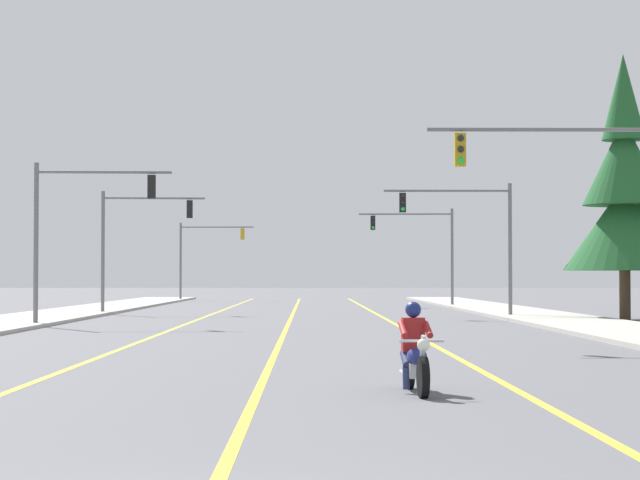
# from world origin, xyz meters

# --- Properties ---
(lane_stripe_center) EXTENTS (0.16, 100.00, 0.01)m
(lane_stripe_center) POSITION_xyz_m (-0.13, 45.00, 0.00)
(lane_stripe_center) COLOR yellow
(lane_stripe_center) RESTS_ON ground
(lane_stripe_left) EXTENTS (0.16, 100.00, 0.01)m
(lane_stripe_left) POSITION_xyz_m (-4.17, 45.00, 0.00)
(lane_stripe_left) COLOR yellow
(lane_stripe_left) RESTS_ON ground
(lane_stripe_right) EXTENTS (0.16, 100.00, 0.01)m
(lane_stripe_right) POSITION_xyz_m (4.10, 45.00, 0.00)
(lane_stripe_right) COLOR yellow
(lane_stripe_right) RESTS_ON ground
(sidewalk_kerb_right) EXTENTS (4.40, 110.00, 0.14)m
(sidewalk_kerb_right) POSITION_xyz_m (11.28, 40.00, 0.07)
(sidewalk_kerb_right) COLOR #ADA89E
(sidewalk_kerb_right) RESTS_ON ground
(sidewalk_kerb_left) EXTENTS (4.40, 110.00, 0.14)m
(sidewalk_kerb_left) POSITION_xyz_m (-11.28, 40.00, 0.07)
(sidewalk_kerb_left) COLOR #ADA89E
(sidewalk_kerb_left) RESTS_ON ground
(motorcycle_with_rider) EXTENTS (0.70, 2.19, 1.46)m
(motorcycle_with_rider) POSITION_xyz_m (2.40, 10.71, 0.59)
(motorcycle_with_rider) COLOR black
(motorcycle_with_rider) RESTS_ON ground
(traffic_signal_near_right) EXTENTS (6.04, 0.37, 6.20)m
(traffic_signal_near_right) POSITION_xyz_m (8.06, 23.72, 4.17)
(traffic_signal_near_right) COLOR slate
(traffic_signal_near_right) RESTS_ON ground
(traffic_signal_near_left) EXTENTS (5.20, 0.49, 6.20)m
(traffic_signal_near_left) POSITION_xyz_m (-8.15, 36.92, 4.12)
(traffic_signal_near_left) COLOR slate
(traffic_signal_near_left) RESTS_ON ground
(traffic_signal_mid_right) EXTENTS (5.93, 0.37, 6.20)m
(traffic_signal_mid_right) POSITION_xyz_m (8.24, 46.62, 4.16)
(traffic_signal_mid_right) COLOR slate
(traffic_signal_mid_right) RESTS_ON ground
(traffic_signal_mid_left) EXTENTS (5.19, 0.57, 6.20)m
(traffic_signal_mid_left) POSITION_xyz_m (-8.20, 51.87, 4.12)
(traffic_signal_mid_left) COLOR slate
(traffic_signal_mid_left) RESTS_ON ground
(traffic_signal_far_right) EXTENTS (5.97, 0.37, 6.20)m
(traffic_signal_far_right) POSITION_xyz_m (7.97, 66.98, 4.16)
(traffic_signal_far_right) COLOR slate
(traffic_signal_far_right) RESTS_ON ground
(traffic_signal_far_left) EXTENTS (5.90, 0.43, 6.20)m
(traffic_signal_far_left) POSITION_xyz_m (-7.82, 86.78, 4.16)
(traffic_signal_far_left) COLOR slate
(traffic_signal_far_left) RESTS_ON ground
(conifer_tree_right_verge_far) EXTENTS (5.27, 5.27, 11.61)m
(conifer_tree_right_verge_far) POSITION_xyz_m (14.39, 43.28, 5.32)
(conifer_tree_right_verge_far) COLOR #4C3828
(conifer_tree_right_verge_far) RESTS_ON ground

